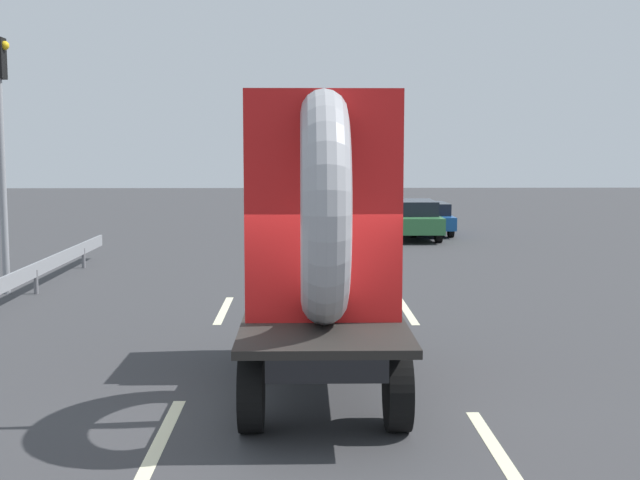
# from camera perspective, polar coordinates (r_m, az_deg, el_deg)

# --- Properties ---
(ground_plane) EXTENTS (120.00, 120.00, 0.00)m
(ground_plane) POSITION_cam_1_polar(r_m,az_deg,el_deg) (10.56, -0.82, -11.81)
(ground_plane) COLOR #38383A
(flatbed_truck) EXTENTS (2.02, 4.97, 3.99)m
(flatbed_truck) POSITION_cam_1_polar(r_m,az_deg,el_deg) (11.41, 0.07, -1.00)
(flatbed_truck) COLOR black
(flatbed_truck) RESTS_ON ground_plane
(distant_sedan) EXTENTS (1.85, 4.32, 1.41)m
(distant_sedan) POSITION_cam_1_polar(r_m,az_deg,el_deg) (30.67, 6.23, 1.51)
(distant_sedan) COLOR black
(distant_sedan) RESTS_ON ground_plane
(traffic_light) EXTENTS (0.42, 0.36, 5.71)m
(traffic_light) POSITION_cam_1_polar(r_m,az_deg,el_deg) (20.01, -21.00, 7.15)
(traffic_light) COLOR gray
(traffic_light) RESTS_ON ground_plane
(guardrail) EXTENTS (0.10, 16.52, 0.71)m
(guardrail) POSITION_cam_1_polar(r_m,az_deg,el_deg) (17.99, -20.86, -2.93)
(guardrail) COLOR gray
(guardrail) RESTS_ON ground_plane
(lane_dash_left_near) EXTENTS (0.16, 2.81, 0.01)m
(lane_dash_left_near) POSITION_cam_1_polar(r_m,az_deg,el_deg) (9.89, -10.78, -13.17)
(lane_dash_left_near) COLOR beige
(lane_dash_left_near) RESTS_ON ground_plane
(lane_dash_left_far) EXTENTS (0.16, 2.89, 0.01)m
(lane_dash_left_far) POSITION_cam_1_polar(r_m,az_deg,el_deg) (17.16, -6.59, -4.77)
(lane_dash_left_far) COLOR beige
(lane_dash_left_far) RESTS_ON ground_plane
(lane_dash_right_near) EXTENTS (0.16, 2.34, 0.01)m
(lane_dash_right_near) POSITION_cam_1_polar(r_m,az_deg,el_deg) (9.70, 11.79, -13.59)
(lane_dash_right_near) COLOR beige
(lane_dash_right_near) RESTS_ON ground_plane
(lane_dash_right_far) EXTENTS (0.16, 2.91, 0.01)m
(lane_dash_right_far) POSITION_cam_1_polar(r_m,az_deg,el_deg) (17.12, 5.92, -4.79)
(lane_dash_right_far) COLOR beige
(lane_dash_right_far) RESTS_ON ground_plane
(oncoming_car) EXTENTS (1.61, 3.75, 1.22)m
(oncoming_car) POSITION_cam_1_polar(r_m,az_deg,el_deg) (32.32, 7.36, 1.56)
(oncoming_car) COLOR black
(oncoming_car) RESTS_ON ground_plane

